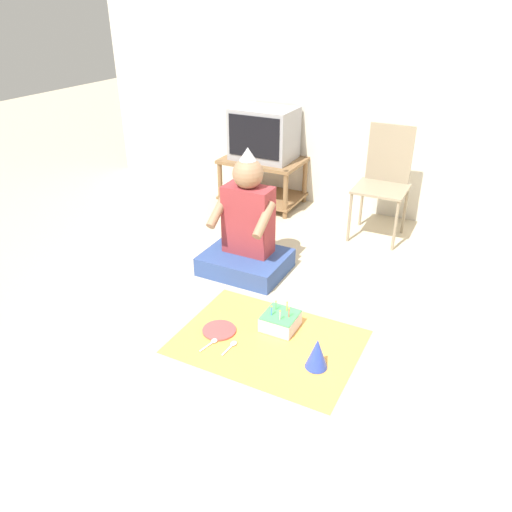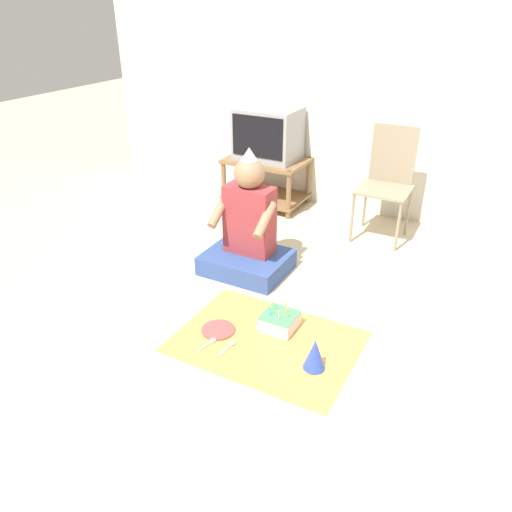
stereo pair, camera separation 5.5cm
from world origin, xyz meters
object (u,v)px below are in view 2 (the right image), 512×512
(party_hat_blue, at_px, (315,354))
(folding_chair, at_px, (388,177))
(birthday_cake, at_px, (279,321))
(tv, at_px, (268,134))
(person_seated, at_px, (248,234))
(paper_plate, at_px, (218,330))

(party_hat_blue, bearing_deg, folding_chair, 94.92)
(birthday_cake, relative_size, party_hat_blue, 1.12)
(tv, distance_m, person_seated, 1.39)
(tv, xyz_separation_m, party_hat_blue, (1.34, -2.04, -0.58))
(paper_plate, bearing_deg, birthday_cake, 32.88)
(party_hat_blue, relative_size, paper_plate, 0.89)
(tv, xyz_separation_m, birthday_cake, (1.01, -1.80, -0.63))
(person_seated, bearing_deg, party_hat_blue, -42.86)
(person_seated, bearing_deg, paper_plate, -74.25)
(tv, height_order, folding_chair, tv)
(tv, height_order, person_seated, person_seated)
(folding_chair, relative_size, party_hat_blue, 4.96)
(folding_chair, bearing_deg, tv, 172.10)
(folding_chair, relative_size, person_seated, 0.99)
(tv, bearing_deg, paper_plate, -70.85)
(folding_chair, bearing_deg, birthday_cake, -95.85)
(folding_chair, xyz_separation_m, person_seated, (-0.70, -1.08, -0.22))
(birthday_cake, bearing_deg, person_seated, 133.58)
(folding_chair, distance_m, person_seated, 1.30)
(person_seated, distance_m, party_hat_blue, 1.19)
(birthday_cake, height_order, paper_plate, birthday_cake)
(tv, bearing_deg, folding_chair, -7.90)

